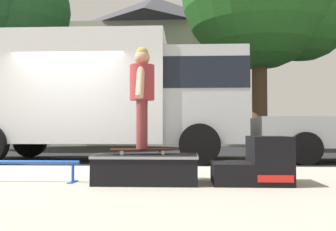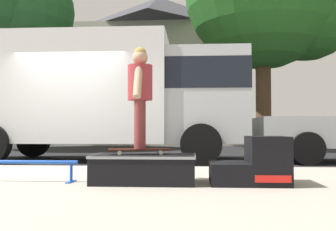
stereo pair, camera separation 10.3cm
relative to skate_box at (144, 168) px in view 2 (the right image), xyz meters
The scene contains 8 objects.
ground_plane 3.41m from the skate_box, 129.25° to the left, with size 140.00×140.00×0.00m, color black.
skate_box is the anchor object (origin of this frame).
kicker_ramp 1.34m from the skate_box, ahead, with size 0.91×0.70×0.57m.
grind_rail 1.44m from the skate_box, behind, with size 1.21×0.28×0.27m.
skateboard 0.23m from the skate_box, 140.06° to the left, with size 0.80×0.33×0.07m.
skater_kid 0.98m from the skate_box, 140.06° to the left, with size 0.31×0.65×1.27m.
box_truck 5.27m from the skate_box, 107.89° to the left, with size 6.91×2.63×3.05m.
house_behind 17.66m from the skate_box, 94.50° to the left, with size 9.54×8.23×8.40m.
Camera 2 is at (2.74, -7.34, 0.77)m, focal length 41.38 mm.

